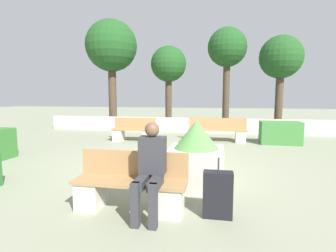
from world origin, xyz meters
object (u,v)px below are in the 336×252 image
Objects in this scene: suitcase at (218,195)px; tree_center_left at (169,66)px; tree_rightmost at (281,59)px; bench_front at (130,189)px; bench_right_side at (133,132)px; person_seated_man at (150,165)px; bench_left_side at (217,132)px; planter_corner_left at (196,157)px; tree_center_right at (227,50)px; tree_leftmost at (111,47)px.

tree_center_left is at bearing 104.42° from suitcase.
tree_rightmost reaches higher than suitcase.
bench_front is 10.80m from tree_center_left.
bench_front and bench_right_side have the same top height.
bench_left_side is at bearing 81.87° from person_seated_man.
person_seated_man is 1.07× the size of planter_corner_left.
person_seated_man is 10.90m from tree_center_right.
bench_right_side is 6.73m from tree_center_right.
bench_right_side is at bearing 110.45° from person_seated_man.
tree_center_right is at bearing 87.88° from suitcase.
planter_corner_left is 1.46× the size of suitcase.
planter_corner_left is at bearing -76.15° from tree_center_left.
person_seated_man reaches higher than suitcase.
tree_leftmost is 6.19m from tree_center_right.
bench_left_side is at bearing -95.91° from tree_center_right.
person_seated_man is 0.27× the size of tree_center_right.
bench_front is 0.40× the size of tree_center_left.
bench_front is 1.30m from suitcase.
bench_right_side is 0.36× the size of tree_rightmost.
suitcase is 10.49m from tree_rightmost.
suitcase is 11.03m from tree_center_left.
tree_leftmost reaches higher than planter_corner_left.
person_seated_man is at bearing -97.30° from tree_center_right.
person_seated_man is 11.98m from tree_leftmost.
bench_left_side is 5.08m from planter_corner_left.
planter_corner_left reaches higher than bench_left_side.
tree_rightmost is (2.82, 9.62, 3.09)m from suitcase.
tree_rightmost reaches higher than tree_center_left.
bench_right_side is 6.33m from person_seated_man.
planter_corner_left is 9.44m from tree_rightmost.
bench_right_side is 5.31m from planter_corner_left.
tree_center_right is at bearing 167.36° from tree_rightmost.
suitcase is at bearing -71.46° from planter_corner_left.
bench_front is at bearing -125.76° from planter_corner_left.
suitcase is at bearing -106.36° from tree_rightmost.
bench_left_side is 6.51m from person_seated_man.
tree_leftmost is at bearing 113.79° from bench_front.
tree_center_left reaches higher than suitcase.
bench_right_side is (-1.85, 5.78, -0.00)m from bench_front.
tree_rightmost is at bearing 39.67° from bench_right_side.
tree_center_left is (-2.62, 4.01, 2.94)m from bench_left_side.
person_seated_man reaches higher than bench_right_side.
bench_front is 0.57m from person_seated_man.
tree_leftmost is 8.69m from tree_rightmost.
suitcase is at bearing -54.46° from bench_right_side.
bench_front is 0.38× the size of tree_rightmost.
planter_corner_left is 9.72m from tree_center_left.
suitcase is at bearing -89.81° from bench_left_side.
person_seated_man is 1.56× the size of suitcase.
bench_left_side is at bearing -34.11° from tree_leftmost.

